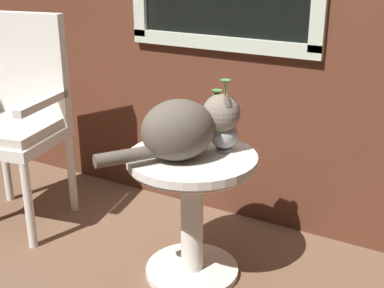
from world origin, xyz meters
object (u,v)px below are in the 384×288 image
at_px(wicker_chair, 16,111).
at_px(pewter_vase_with_ivy, 224,131).
at_px(wicker_side_table, 192,194).
at_px(cat, 185,127).

height_order(wicker_chair, pewter_vase_with_ivy, wicker_chair).
relative_size(wicker_side_table, cat, 1.06).
bearing_deg(cat, wicker_chair, 176.38).
distance_m(wicker_chair, pewter_vase_with_ivy, 1.18).
relative_size(wicker_chair, cat, 1.99).
height_order(cat, pewter_vase_with_ivy, pewter_vase_with_ivy).
bearing_deg(wicker_side_table, wicker_chair, 178.46).
xyz_separation_m(cat, pewter_vase_with_ivy, (0.11, 0.15, -0.04)).
height_order(wicker_side_table, wicker_chair, wicker_chair).
relative_size(cat, pewter_vase_with_ivy, 1.72).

